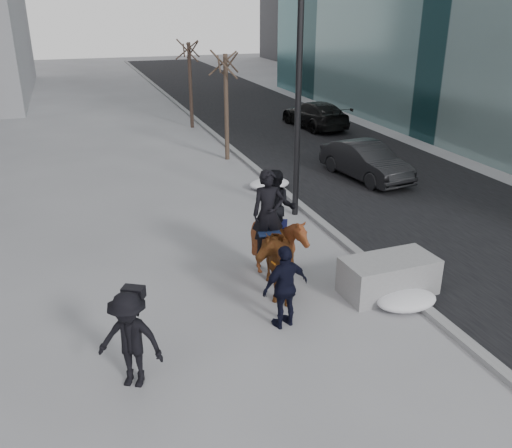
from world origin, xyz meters
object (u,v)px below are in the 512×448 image
object	(u,v)px
planter	(388,276)
car_near	(366,161)
mounted_right	(278,238)
mounted_left	(270,249)

from	to	relation	value
planter	car_near	bearing A→B (deg)	63.79
planter	mounted_right	distance (m)	2.61
car_near	mounted_left	bearing A→B (deg)	-141.09
planter	mounted_right	size ratio (longest dim) A/B	0.79
planter	mounted_right	xyz separation A→B (m)	(-2.12, 1.38, 0.64)
car_near	mounted_left	distance (m)	9.32
planter	mounted_right	world-z (taller)	mounted_right
planter	car_near	world-z (taller)	car_near
planter	mounted_left	distance (m)	2.73
car_near	mounted_right	xyz separation A→B (m)	(-5.94, -6.38, 0.39)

